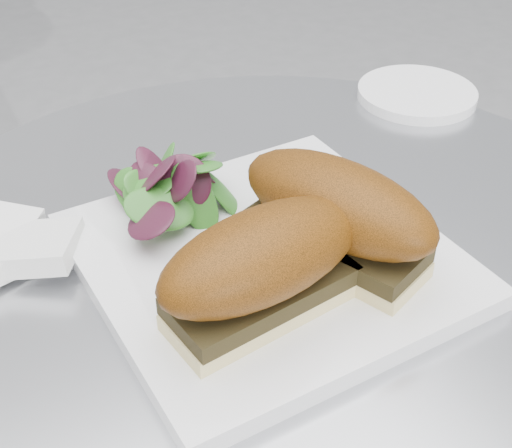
{
  "coord_description": "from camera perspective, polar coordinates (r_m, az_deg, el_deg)",
  "views": [
    {
      "loc": [
        -0.22,
        -0.38,
        1.1
      ],
      "look_at": [
        -0.01,
        0.01,
        0.77
      ],
      "focal_mm": 50.0,
      "sensor_mm": 36.0,
      "label": 1
    }
  ],
  "objects": [
    {
      "name": "sandwich_right",
      "position": [
        0.53,
        6.49,
        0.95
      ],
      "size": [
        0.13,
        0.18,
        0.08
      ],
      "rotation": [
        0.0,
        0.0,
        -1.18
      ],
      "color": "#F4E398",
      "rests_on": "plate"
    },
    {
      "name": "napkin",
      "position": [
        0.6,
        -18.99,
        -2.31
      ],
      "size": [
        0.11,
        0.11,
        0.02
      ],
      "primitive_type": null,
      "rotation": [
        0.0,
        0.0,
        -0.01
      ],
      "color": "white",
      "rests_on": "table"
    },
    {
      "name": "salad",
      "position": [
        0.59,
        -5.85,
        3.06
      ],
      "size": [
        0.12,
        0.12,
        0.05
      ],
      "primitive_type": null,
      "color": "#3B852B",
      "rests_on": "plate"
    },
    {
      "name": "saucer",
      "position": [
        0.83,
        12.75,
        10.13
      ],
      "size": [
        0.13,
        0.13,
        0.01
      ],
      "primitive_type": "cylinder",
      "color": "white",
      "rests_on": "table"
    },
    {
      "name": "sandwich_left",
      "position": [
        0.48,
        0.52,
        -3.33
      ],
      "size": [
        0.17,
        0.09,
        0.08
      ],
      "rotation": [
        0.0,
        0.0,
        0.14
      ],
      "color": "#F4E398",
      "rests_on": "plate"
    },
    {
      "name": "plate",
      "position": [
        0.56,
        0.87,
        -2.81
      ],
      "size": [
        0.28,
        0.28,
        0.02
      ],
      "primitive_type": "cube",
      "rotation": [
        0.0,
        0.0,
        0.04
      ],
      "color": "white",
      "rests_on": "table"
    }
  ]
}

